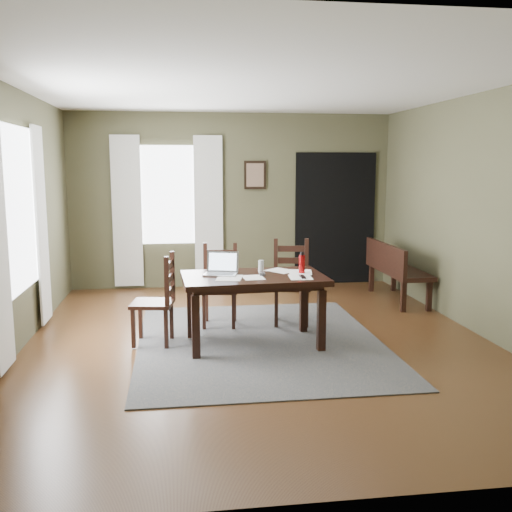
{
  "coord_description": "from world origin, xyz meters",
  "views": [
    {
      "loc": [
        -0.85,
        -5.9,
        1.9
      ],
      "look_at": [
        0.0,
        0.3,
        0.9
      ],
      "focal_mm": 40.0,
      "sensor_mm": 36.0,
      "label": 1
    }
  ],
  "objects": [
    {
      "name": "paper_c",
      "position": [
        0.25,
        0.15,
        0.76
      ],
      "size": [
        0.37,
        0.38,
        0.0
      ],
      "primitive_type": "cube",
      "rotation": [
        0.0,
        0.0,
        0.66
      ],
      "color": "white",
      "rests_on": "dining_table"
    },
    {
      "name": "chair_back_right",
      "position": [
        0.49,
        0.72,
        0.49
      ],
      "size": [
        0.51,
        0.51,
        1.01
      ],
      "rotation": [
        0.0,
        0.0,
        -0.17
      ],
      "color": "black",
      "rests_on": "rug"
    },
    {
      "name": "water_bottle",
      "position": [
        0.45,
        -0.01,
        0.86
      ],
      "size": [
        0.08,
        0.08,
        0.23
      ],
      "rotation": [
        0.0,
        0.0,
        0.27
      ],
      "color": "#B10D0F",
      "rests_on": "dining_table"
    },
    {
      "name": "paper_a",
      "position": [
        -0.34,
        -0.18,
        0.76
      ],
      "size": [
        0.31,
        0.38,
        0.0
      ],
      "primitive_type": "cube",
      "rotation": [
        0.0,
        0.0,
        -0.2
      ],
      "color": "white",
      "rests_on": "dining_table"
    },
    {
      "name": "curtain_left_far",
      "position": [
        -2.44,
        1.02,
        1.2
      ],
      "size": [
        0.03,
        0.48,
        2.3
      ],
      "color": "silver",
      "rests_on": "ground"
    },
    {
      "name": "tv_remote",
      "position": [
        0.41,
        -0.26,
        0.76
      ],
      "size": [
        0.05,
        0.16,
        0.02
      ],
      "primitive_type": "cube",
      "rotation": [
        0.0,
        0.0,
        -0.03
      ],
      "color": "black",
      "rests_on": "dining_table"
    },
    {
      "name": "rug",
      "position": [
        0.0,
        0.0,
        0.01
      ],
      "size": [
        2.6,
        3.2,
        0.01
      ],
      "color": "#414141",
      "rests_on": "ground"
    },
    {
      "name": "framed_picture",
      "position": [
        0.35,
        2.97,
        1.75
      ],
      "size": [
        0.34,
        0.03,
        0.44
      ],
      "color": "black",
      "rests_on": "ground"
    },
    {
      "name": "room_shell",
      "position": [
        0.0,
        0.0,
        1.8
      ],
      "size": [
        5.02,
        6.02,
        2.71
      ],
      "color": "#4A4930",
      "rests_on": "ground"
    },
    {
      "name": "curtain_back_left",
      "position": [
        -1.62,
        2.94,
        1.2
      ],
      "size": [
        0.44,
        0.03,
        2.3
      ],
      "color": "silver",
      "rests_on": "ground"
    },
    {
      "name": "curtain_back_right",
      "position": [
        -0.38,
        2.94,
        1.2
      ],
      "size": [
        0.44,
        0.03,
        2.3
      ],
      "color": "silver",
      "rests_on": "ground"
    },
    {
      "name": "doorway_back",
      "position": [
        1.65,
        2.97,
        1.05
      ],
      "size": [
        1.3,
        0.03,
        2.1
      ],
      "color": "black",
      "rests_on": "ground"
    },
    {
      "name": "dining_table",
      "position": [
        -0.08,
        -0.07,
        0.66
      ],
      "size": [
        1.53,
        0.96,
        0.74
      ],
      "rotation": [
        0.0,
        0.0,
        0.05
      ],
      "color": "black",
      "rests_on": "rug"
    },
    {
      "name": "chair_end",
      "position": [
        -1.09,
        0.08,
        0.48
      ],
      "size": [
        0.49,
        0.48,
        0.97
      ],
      "rotation": [
        0.0,
        0.0,
        -1.73
      ],
      "color": "black",
      "rests_on": "rug"
    },
    {
      "name": "paper_d",
      "position": [
        0.45,
        0.03,
        0.76
      ],
      "size": [
        0.3,
        0.35,
        0.0
      ],
      "primitive_type": "cube",
      "rotation": [
        0.0,
        0.0,
        -0.19
      ],
      "color": "white",
      "rests_on": "dining_table"
    },
    {
      "name": "drinking_glass",
      "position": [
        0.03,
        0.08,
        0.82
      ],
      "size": [
        0.06,
        0.06,
        0.13
      ],
      "primitive_type": "cylinder",
      "rotation": [
        0.0,
        0.0,
        0.0
      ],
      "color": "silver",
      "rests_on": "dining_table"
    },
    {
      "name": "ground",
      "position": [
        0.0,
        0.0,
        -0.01
      ],
      "size": [
        5.0,
        6.0,
        0.01
      ],
      "color": "#492C16"
    },
    {
      "name": "paper_b",
      "position": [
        0.39,
        -0.24,
        0.76
      ],
      "size": [
        0.25,
        0.31,
        0.0
      ],
      "primitive_type": "cube",
      "rotation": [
        0.0,
        0.0,
        -0.08
      ],
      "color": "white",
      "rests_on": "dining_table"
    },
    {
      "name": "window_left",
      "position": [
        -2.47,
        0.2,
        1.45
      ],
      "size": [
        0.01,
        1.3,
        1.7
      ],
      "color": "white",
      "rests_on": "ground"
    },
    {
      "name": "bench",
      "position": [
        2.15,
        1.65,
        0.49
      ],
      "size": [
        0.47,
        1.46,
        0.82
      ],
      "rotation": [
        0.0,
        0.0,
        1.57
      ],
      "color": "black",
      "rests_on": "ground"
    },
    {
      "name": "paper_e",
      "position": [
        -0.1,
        -0.19,
        0.76
      ],
      "size": [
        0.23,
        0.28,
        0.0
      ],
      "primitive_type": "cube",
      "rotation": [
        0.0,
        0.0,
        0.07
      ],
      "color": "white",
      "rests_on": "dining_table"
    },
    {
      "name": "computer_mouse",
      "position": [
        0.01,
        -0.08,
        0.77
      ],
      "size": [
        0.06,
        0.1,
        0.03
      ],
      "primitive_type": "cube",
      "rotation": [
        0.0,
        0.0,
        -0.08
      ],
      "color": "#3F3F42",
      "rests_on": "dining_table"
    },
    {
      "name": "laptop",
      "position": [
        -0.4,
        0.05,
        0.81
      ],
      "size": [
        0.4,
        0.35,
        0.23
      ],
      "rotation": [
        0.0,
        0.0,
        -0.28
      ],
      "color": "#B7B7BC",
      "rests_on": "dining_table"
    },
    {
      "name": "chair_back_left",
      "position": [
        -0.38,
        0.74,
        0.48
      ],
      "size": [
        0.48,
        0.48,
        0.97
      ],
      "rotation": [
        0.0,
        0.0,
        -0.14
      ],
      "color": "black",
      "rests_on": "rug"
    },
    {
      "name": "window_back",
      "position": [
        -1.0,
        2.97,
        1.45
      ],
      "size": [
        1.0,
        0.01,
        1.5
      ],
      "color": "white",
      "rests_on": "ground"
    }
  ]
}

